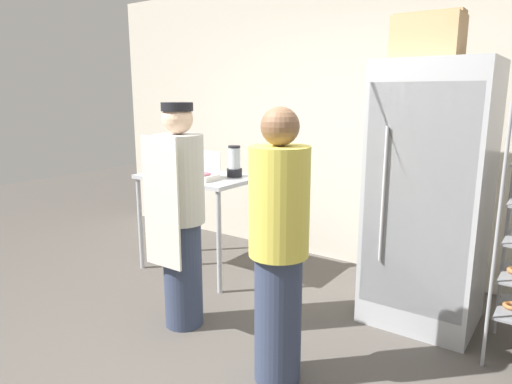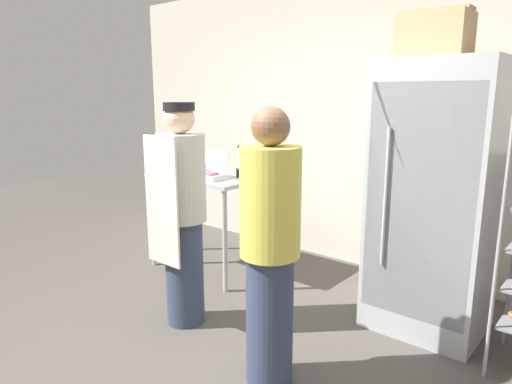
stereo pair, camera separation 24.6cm
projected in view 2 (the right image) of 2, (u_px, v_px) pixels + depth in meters
ground_plane at (183, 374)px, 2.79m from camera, size 14.00×14.00×0.00m
back_wall at (372, 123)px, 4.31m from camera, size 6.40×0.12×2.81m
refrigerator at (435, 200)px, 3.18m from camera, size 0.77×0.70×1.90m
prep_counter at (208, 187)px, 4.32m from camera, size 1.07×0.67×0.93m
donut_box at (210, 174)px, 4.06m from camera, size 0.29×0.20×0.25m
blender_pitcher at (244, 163)px, 4.17m from camera, size 0.14×0.14×0.29m
binder_stack at (190, 165)px, 4.57m from camera, size 0.32×0.23×0.10m
cardboard_storage_box at (434, 35)px, 2.97m from camera, size 0.45×0.29×0.30m
person_baker at (182, 213)px, 3.26m from camera, size 0.34×0.36×1.62m
person_customer at (270, 248)px, 2.57m from camera, size 0.34×0.34×1.61m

